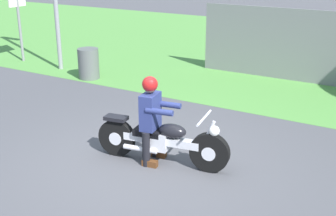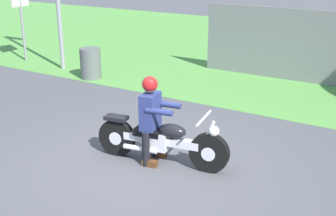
{
  "view_description": "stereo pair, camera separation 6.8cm",
  "coord_description": "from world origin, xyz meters",
  "px_view_note": "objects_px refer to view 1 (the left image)",
  "views": [
    {
      "loc": [
        3.49,
        -5.17,
        3.17
      ],
      "look_at": [
        0.19,
        0.41,
        0.85
      ],
      "focal_mm": 47.66,
      "sensor_mm": 36.0,
      "label": 1
    },
    {
      "loc": [
        3.55,
        -5.13,
        3.17
      ],
      "look_at": [
        0.19,
        0.41,
        0.85
      ],
      "focal_mm": 47.66,
      "sensor_mm": 36.0,
      "label": 2
    }
  ],
  "objects_px": {
    "motorcycle_lead": "(162,140)",
    "sign_banner": "(17,2)",
    "rider_lead": "(151,113)",
    "trash_can": "(89,64)"
  },
  "relations": [
    {
      "from": "motorcycle_lead",
      "to": "sign_banner",
      "type": "xyz_separation_m",
      "value": [
        -7.07,
        3.64,
        1.34
      ]
    },
    {
      "from": "motorcycle_lead",
      "to": "sign_banner",
      "type": "height_order",
      "value": "sign_banner"
    },
    {
      "from": "motorcycle_lead",
      "to": "rider_lead",
      "type": "height_order",
      "value": "rider_lead"
    },
    {
      "from": "rider_lead",
      "to": "sign_banner",
      "type": "xyz_separation_m",
      "value": [
        -6.91,
        3.66,
        0.92
      ]
    },
    {
      "from": "trash_can",
      "to": "rider_lead",
      "type": "bearing_deg",
      "value": -38.83
    },
    {
      "from": "motorcycle_lead",
      "to": "trash_can",
      "type": "height_order",
      "value": "motorcycle_lead"
    },
    {
      "from": "motorcycle_lead",
      "to": "sign_banner",
      "type": "relative_size",
      "value": 0.83
    },
    {
      "from": "motorcycle_lead",
      "to": "trash_can",
      "type": "distance_m",
      "value": 5.21
    },
    {
      "from": "trash_can",
      "to": "motorcycle_lead",
      "type": "bearing_deg",
      "value": -37.46
    },
    {
      "from": "rider_lead",
      "to": "trash_can",
      "type": "distance_m",
      "value": 5.11
    }
  ]
}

